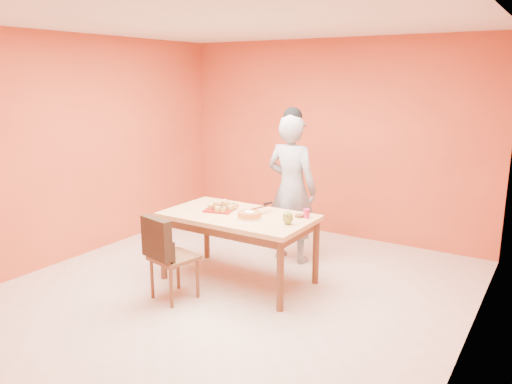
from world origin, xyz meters
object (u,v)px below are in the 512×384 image
Objects in this scene: person at (291,189)px; sponge_cake at (249,215)px; magenta_glass at (307,213)px; egg_ornament at (288,217)px; dining_table at (238,223)px; pastry_platter at (220,209)px; checker_tin at (299,216)px; red_dinner_plate at (228,206)px; dining_chair at (173,256)px.

person is 0.96m from sponge_cake.
magenta_glass reaches higher than sponge_cake.
person is 1.04m from egg_ornament.
pastry_platter is at bearing 173.25° from dining_table.
pastry_platter is 3.18× the size of magenta_glass.
checker_tin is at bearing -167.85° from magenta_glass.
magenta_glass is at bearing 12.15° from checker_tin.
dining_table is 6.67× the size of red_dinner_plate.
red_dinner_plate is 0.89m from checker_tin.
person is at bearing 115.20° from egg_ornament.
red_dinner_plate is at bearing 58.90° from person.
pastry_platter is at bearing -82.28° from red_dinner_plate.
pastry_platter is (-0.26, 0.03, 0.10)m from dining_table.
sponge_cake reaches higher than checker_tin.
checker_tin is (0.89, 0.03, 0.01)m from red_dinner_plate.
pastry_platter is at bearing -166.12° from magenta_glass.
checker_tin is (-0.08, -0.02, -0.03)m from magenta_glass.
egg_ornament is (0.62, -0.04, 0.16)m from dining_table.
dining_chair is at bearing -93.30° from pastry_platter.
person reaches higher than checker_tin.
dining_table is at bearing -158.85° from magenta_glass.
dining_chair is 1.44m from magenta_glass.
person is (0.17, 0.89, 0.22)m from dining_table.
dining_chair is 1.21m from egg_ornament.
dining_chair reaches higher than checker_tin.
dining_chair is at bearing -133.08° from checker_tin.
red_dinner_plate is 0.95m from egg_ornament.
dining_table is 0.24m from sponge_cake.
pastry_platter is 1.21× the size of sponge_cake.
magenta_glass is at bearing 57.28° from dining_chair.
egg_ornament is 1.47× the size of magenta_glass.
pastry_platter is at bearing -165.97° from checker_tin.
red_dinner_plate is 2.53× the size of magenta_glass.
sponge_cake is 1.79× the size of egg_ornament.
egg_ornament reaches higher than dining_table.
dining_table is at bearing 82.05° from person.
dining_table is 0.37m from red_dinner_plate.
dining_chair is at bearing -91.15° from red_dinner_plate.
dining_chair is at bearing -127.14° from sponge_cake.
red_dinner_plate is at bearing -177.83° from checker_tin.
checker_tin is at bearing 126.89° from person.
sponge_cake is at bearing -20.92° from dining_table.
dining_table is 5.31× the size of pastry_platter.
sponge_cake reaches higher than pastry_platter.
person is (0.47, 1.61, 0.43)m from dining_chair.
checker_tin is at bearing 93.47° from egg_ornament.
magenta_glass is (0.06, 0.31, -0.02)m from egg_ornament.
pastry_platter is 0.89m from checker_tin.
dining_chair is 1.73m from person.
magenta_glass reaches higher than pastry_platter.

